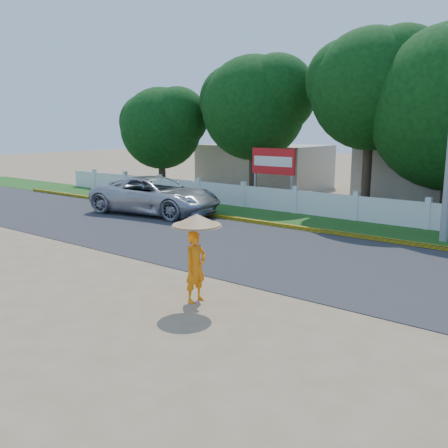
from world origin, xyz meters
name	(u,v)px	position (x,y,z in m)	size (l,w,h in m)	color
ground	(177,284)	(0.00, 0.00, 0.00)	(120.00, 120.00, 0.00)	#9E8460
road	(271,251)	(0.00, 4.50, 0.01)	(60.00, 7.00, 0.02)	#38383A
grass_verge	(340,226)	(0.00, 9.75, 0.01)	(60.00, 3.50, 0.03)	#2D601E
curb	(321,231)	(0.00, 8.05, 0.08)	(40.00, 0.18, 0.16)	yellow
fence	(356,208)	(0.00, 11.20, 0.55)	(40.00, 0.10, 1.10)	silver
building_far	(264,166)	(-10.00, 19.00, 1.40)	(8.00, 5.00, 2.80)	#B7AD99
vehicle	(156,195)	(-8.11, 7.11, 0.87)	(2.89, 6.26, 1.74)	#AFB1B8
monk_with_parasol	(196,245)	(1.25, -0.63, 1.37)	(1.16, 1.16, 2.10)	orange
billboard	(273,164)	(-4.97, 12.30, 2.14)	(2.50, 0.13, 2.95)	gray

